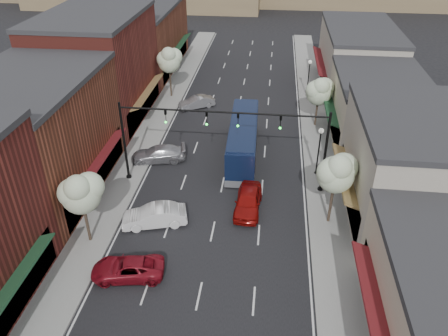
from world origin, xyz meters
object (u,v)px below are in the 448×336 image
(lamp_post_near, at_px, (319,144))
(parked_car_e, at_px, (197,102))
(coach_bus, at_px, (243,139))
(parked_car_a, at_px, (128,268))
(parked_car_b, at_px, (154,216))
(parked_car_c, at_px, (158,154))
(tree_left_far, at_px, (169,59))
(lamp_post_far, at_px, (309,72))
(tree_right_near, at_px, (337,172))
(tree_right_far, at_px, (320,90))
(tree_left_near, at_px, (81,192))
(signal_mast_left, at_px, (152,132))
(red_hatchback, at_px, (248,201))
(signal_mast_right, at_px, (295,139))

(lamp_post_near, distance_m, parked_car_e, 17.98)
(parked_car_e, bearing_deg, coach_bus, -0.48)
(parked_car_a, relative_size, parked_car_b, 0.98)
(coach_bus, xyz_separation_m, parked_car_c, (-7.49, -1.75, -1.07))
(tree_left_far, xyz_separation_m, lamp_post_far, (16.05, 2.06, -1.60))
(parked_car_a, distance_m, parked_car_b, 5.21)
(tree_right_near, xyz_separation_m, lamp_post_far, (-0.55, 24.06, -1.45))
(tree_right_far, distance_m, tree_left_near, 25.99)
(signal_mast_left, distance_m, parked_car_b, 7.00)
(parked_car_a, bearing_deg, coach_bus, 150.60)
(lamp_post_near, bearing_deg, signal_mast_left, -169.44)
(parked_car_e, bearing_deg, tree_left_far, -159.33)
(parked_car_a, bearing_deg, tree_right_near, 108.92)
(coach_bus, height_order, parked_car_c, coach_bus)
(tree_left_far, xyz_separation_m, parked_car_c, (2.05, -14.74, -3.89))
(lamp_post_near, height_order, coach_bus, lamp_post_near)
(tree_right_far, distance_m, tree_left_far, 17.66)
(lamp_post_far, bearing_deg, tree_right_far, -86.12)
(parked_car_e, bearing_deg, parked_car_b, -29.81)
(coach_bus, relative_size, red_hatchback, 2.36)
(signal_mast_left, height_order, lamp_post_near, signal_mast_left)
(tree_left_near, bearing_deg, tree_right_near, 13.55)
(tree_right_far, bearing_deg, coach_bus, -135.29)
(tree_left_far, xyz_separation_m, lamp_post_near, (16.05, -15.44, -1.60))
(signal_mast_left, bearing_deg, tree_left_near, -108.10)
(signal_mast_left, xyz_separation_m, tree_left_far, (-2.63, 17.95, -0.02))
(signal_mast_left, xyz_separation_m, red_hatchback, (7.95, -3.11, -3.82))
(parked_car_a, xyz_separation_m, parked_car_e, (-0.05, 26.05, 0.04))
(parked_car_c, distance_m, parked_car_e, 12.05)
(coach_bus, relative_size, parked_car_b, 2.40)
(tree_left_near, height_order, lamp_post_near, tree_left_near)
(signal_mast_right, bearing_deg, tree_right_near, -56.09)
(signal_mast_left, bearing_deg, lamp_post_near, 10.56)
(lamp_post_far, bearing_deg, red_hatchback, -103.31)
(signal_mast_left, distance_m, lamp_post_near, 13.75)
(tree_left_near, bearing_deg, parked_car_c, 79.67)
(tree_right_far, distance_m, red_hatchback, 16.53)
(tree_left_far, bearing_deg, lamp_post_far, 7.30)
(tree_right_near, xyz_separation_m, tree_left_far, (-16.60, 22.00, 0.15))
(tree_right_near, height_order, parked_car_b, tree_right_near)
(parked_car_b, bearing_deg, lamp_post_far, 139.06)
(tree_left_far, relative_size, coach_bus, 0.55)
(tree_right_near, xyz_separation_m, parked_car_a, (-13.03, -6.83, -3.82))
(red_hatchback, relative_size, parked_car_c, 0.97)
(tree_right_far, relative_size, red_hatchback, 1.15)
(signal_mast_right, height_order, lamp_post_far, signal_mast_right)
(tree_right_near, relative_size, lamp_post_far, 1.34)
(signal_mast_right, xyz_separation_m, tree_left_near, (-13.87, -8.05, -0.40))
(signal_mast_left, xyz_separation_m, parked_car_c, (-0.58, 3.21, -3.91))
(tree_left_near, bearing_deg, lamp_post_far, 60.22)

